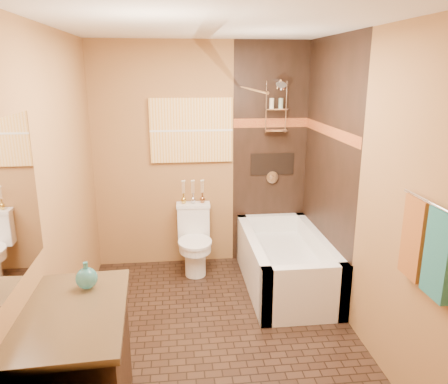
{
  "coord_description": "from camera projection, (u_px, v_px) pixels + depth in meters",
  "views": [
    {
      "loc": [
        -0.3,
        -3.3,
        2.19
      ],
      "look_at": [
        0.12,
        0.4,
        1.14
      ],
      "focal_mm": 35.0,
      "sensor_mm": 36.0,
      "label": 1
    }
  ],
  "objects": [
    {
      "name": "floor",
      "position": [
        215.0,
        332.0,
        3.78
      ],
      "size": [
        3.0,
        3.0,
        0.0
      ],
      "primitive_type": "plane",
      "color": "black",
      "rests_on": "ground"
    },
    {
      "name": "wall_left",
      "position": [
        57.0,
        198.0,
        3.31
      ],
      "size": [
        0.02,
        3.0,
        2.5
      ],
      "primitive_type": "cube",
      "color": "#9A6A3B",
      "rests_on": "floor"
    },
    {
      "name": "wall_right",
      "position": [
        360.0,
        188.0,
        3.57
      ],
      "size": [
        0.02,
        3.0,
        2.5
      ],
      "primitive_type": "cube",
      "color": "#9A6A3B",
      "rests_on": "floor"
    },
    {
      "name": "wall_back",
      "position": [
        202.0,
        157.0,
        4.88
      ],
      "size": [
        2.4,
        0.02,
        2.5
      ],
      "primitive_type": "cube",
      "color": "#9A6A3B",
      "rests_on": "floor"
    },
    {
      "name": "wall_front",
      "position": [
        245.0,
        281.0,
        2.01
      ],
      "size": [
        2.4,
        0.02,
        2.5
      ],
      "primitive_type": "cube",
      "color": "#9A6A3B",
      "rests_on": "floor"
    },
    {
      "name": "ceiling",
      "position": [
        214.0,
        24.0,
        3.11
      ],
      "size": [
        3.0,
        3.0,
        0.0
      ],
      "primitive_type": "plane",
      "color": "silver",
      "rests_on": "wall_back"
    },
    {
      "name": "alcove_tile_back",
      "position": [
        270.0,
        155.0,
        4.95
      ],
      "size": [
        0.85,
        0.01,
        2.5
      ],
      "primitive_type": "cube",
      "color": "black",
      "rests_on": "wall_back"
    },
    {
      "name": "alcove_tile_right",
      "position": [
        328.0,
        169.0,
        4.29
      ],
      "size": [
        0.01,
        1.5,
        2.5
      ],
      "primitive_type": "cube",
      "color": "black",
      "rests_on": "wall_right"
    },
    {
      "name": "mosaic_band_back",
      "position": [
        271.0,
        123.0,
        4.84
      ],
      "size": [
        0.85,
        0.01,
        0.1
      ],
      "primitive_type": "cube",
      "color": "maroon",
      "rests_on": "alcove_tile_back"
    },
    {
      "name": "mosaic_band_right",
      "position": [
        329.0,
        131.0,
        4.19
      ],
      "size": [
        0.01,
        1.5,
        0.1
      ],
      "primitive_type": "cube",
      "color": "maroon",
      "rests_on": "alcove_tile_right"
    },
    {
      "name": "alcove_niche",
      "position": [
        272.0,
        164.0,
        4.98
      ],
      "size": [
        0.5,
        0.01,
        0.25
      ],
      "primitive_type": "cube",
      "color": "black",
      "rests_on": "alcove_tile_back"
    },
    {
      "name": "shower_fixtures",
      "position": [
        276.0,
        120.0,
        4.74
      ],
      "size": [
        0.24,
        0.33,
        1.16
      ],
      "color": "silver",
      "rests_on": "floor"
    },
    {
      "name": "curtain_rod",
      "position": [
        250.0,
        89.0,
        4.0
      ],
      "size": [
        0.03,
        1.55,
        0.03
      ],
      "primitive_type": "cylinder",
      "rotation": [
        1.57,
        0.0,
        0.0
      ],
      "color": "silver",
      "rests_on": "wall_back"
    },
    {
      "name": "towel_bar",
      "position": [
        430.0,
        203.0,
        2.51
      ],
      "size": [
        0.02,
        0.55,
        0.02
      ],
      "primitive_type": "cylinder",
      "rotation": [
        1.57,
        0.0,
        0.0
      ],
      "color": "silver",
      "rests_on": "wall_right"
    },
    {
      "name": "towel_teal",
      "position": [
        439.0,
        255.0,
        2.46
      ],
      "size": [
        0.05,
        0.22,
        0.52
      ],
      "primitive_type": "cube",
      "color": "#1E665C",
      "rests_on": "towel_bar"
    },
    {
      "name": "towel_rust",
      "position": [
        414.0,
        238.0,
        2.71
      ],
      "size": [
        0.05,
        0.22,
        0.52
      ],
      "primitive_type": "cube",
      "color": "#90541A",
      "rests_on": "towel_bar"
    },
    {
      "name": "sunset_painting",
      "position": [
        191.0,
        130.0,
        4.76
      ],
      "size": [
        0.9,
        0.04,
        0.7
      ],
      "primitive_type": "cube",
      "color": "gold",
      "rests_on": "wall_back"
    },
    {
      "name": "vanity_mirror",
      "position": [
        7.0,
        206.0,
        2.29
      ],
      "size": [
        0.01,
        1.0,
        0.9
      ],
      "primitive_type": "cube",
      "color": "white",
      "rests_on": "wall_left"
    },
    {
      "name": "bathtub",
      "position": [
        285.0,
        266.0,
        4.53
      ],
      "size": [
        0.8,
        1.5,
        0.55
      ],
      "color": "white",
      "rests_on": "floor"
    },
    {
      "name": "toilet",
      "position": [
        194.0,
        239.0,
        4.84
      ],
      "size": [
        0.38,
        0.56,
        0.74
      ],
      "rotation": [
        0.0,
        0.0,
        -0.03
      ],
      "color": "white",
      "rests_on": "floor"
    },
    {
      "name": "vanity",
      "position": [
        77.0,
        374.0,
        2.6
      ],
      "size": [
        0.64,
        1.01,
        0.86
      ],
      "rotation": [
        0.0,
        0.0,
        0.05
      ],
      "color": "black",
      "rests_on": "floor"
    },
    {
      "name": "teal_bottle",
      "position": [
        86.0,
        275.0,
        2.72
      ],
      "size": [
        0.16,
        0.16,
        0.22
      ],
      "primitive_type": null,
      "rotation": [
        0.0,
        0.0,
        -0.17
      ],
      "color": "teal",
      "rests_on": "vanity"
    },
    {
      "name": "bud_vases",
      "position": [
        193.0,
        191.0,
        4.86
      ],
      "size": [
        0.27,
        0.06,
        0.26
      ],
      "color": "gold",
      "rests_on": "toilet"
    }
  ]
}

